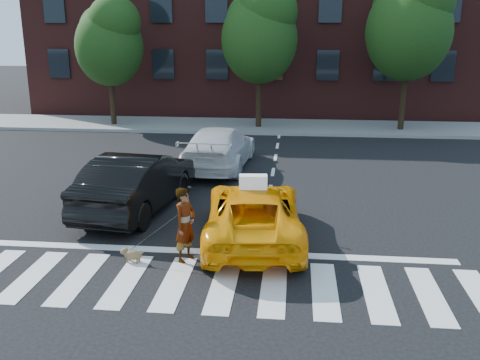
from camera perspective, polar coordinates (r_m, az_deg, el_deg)
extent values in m
plane|color=black|center=(11.06, -6.99, -10.84)|extent=(120.00, 120.00, 0.00)
cube|color=silver|center=(11.05, -6.99, -10.81)|extent=(13.00, 2.40, 0.01)
cube|color=silver|center=(12.47, -5.37, -7.54)|extent=(12.00, 0.30, 0.01)
cube|color=slate|center=(27.64, 1.01, 5.78)|extent=(30.00, 4.00, 0.15)
cube|color=#4E1E1B|center=(34.69, 2.18, 17.67)|extent=(26.00, 10.00, 12.00)
cylinder|color=black|center=(28.38, -13.46, 8.79)|extent=(0.28, 0.28, 3.25)
ellipsoid|color=black|center=(28.20, -13.79, 13.63)|extent=(3.38, 3.38, 3.89)
sphere|color=black|center=(27.87, -13.29, 16.05)|extent=(2.60, 2.60, 2.60)
sphere|color=black|center=(28.54, -14.42, 15.32)|extent=(2.34, 2.34, 2.34)
cylinder|color=black|center=(26.85, 2.01, 9.14)|extent=(0.28, 0.28, 3.55)
ellipsoid|color=black|center=(26.67, 2.06, 14.76)|extent=(3.69, 3.69, 4.25)
sphere|color=black|center=(26.45, 2.97, 17.50)|extent=(2.84, 2.84, 2.84)
sphere|color=black|center=(26.94, 1.35, 16.74)|extent=(2.56, 2.56, 2.56)
cylinder|color=black|center=(27.27, 17.03, 8.89)|extent=(0.28, 0.28, 3.85)
ellipsoid|color=black|center=(27.10, 17.53, 14.86)|extent=(4.00, 4.00, 4.60)
sphere|color=black|center=(27.01, 18.75, 17.71)|extent=(3.08, 3.08, 3.08)
sphere|color=black|center=(27.29, 16.86, 17.03)|extent=(2.77, 2.77, 2.77)
imported|color=#FF9F05|center=(12.87, 1.46, -3.51)|extent=(2.63, 5.01, 1.34)
imported|color=black|center=(15.17, -10.88, -0.17)|extent=(2.38, 5.18, 1.65)
imported|color=silver|center=(19.49, -2.25, 3.48)|extent=(2.41, 5.30, 1.50)
imported|color=#999999|center=(11.70, -5.86, -4.78)|extent=(0.62, 0.72, 1.67)
ellipsoid|color=brown|center=(12.02, -11.34, -7.84)|extent=(0.43, 0.28, 0.22)
sphere|color=brown|center=(12.08, -12.19, -7.46)|extent=(0.19, 0.19, 0.17)
sphere|color=brown|center=(12.12, -12.47, -7.55)|extent=(0.09, 0.09, 0.08)
cylinder|color=brown|center=(11.91, -10.50, -7.71)|extent=(0.12, 0.05, 0.10)
sphere|color=brown|center=(12.10, -12.08, -7.15)|extent=(0.07, 0.07, 0.06)
sphere|color=brown|center=(12.02, -12.32, -7.34)|extent=(0.07, 0.07, 0.06)
cylinder|color=brown|center=(12.08, -11.91, -8.39)|extent=(0.05, 0.05, 0.11)
cylinder|color=brown|center=(12.16, -11.70, -8.21)|extent=(0.05, 0.05, 0.11)
cylinder|color=brown|center=(11.98, -10.90, -8.54)|extent=(0.05, 0.05, 0.11)
cylinder|color=brown|center=(12.06, -10.70, -8.36)|extent=(0.05, 0.05, 0.11)
cube|color=white|center=(12.43, 1.42, -0.20)|extent=(0.67, 0.33, 0.32)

